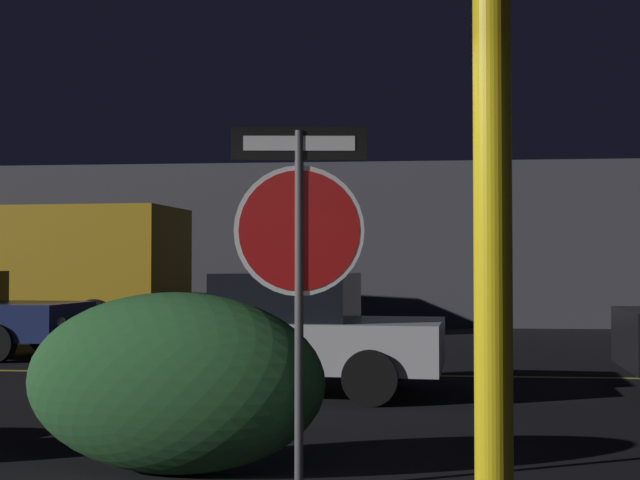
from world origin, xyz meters
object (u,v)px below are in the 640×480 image
object	(u,v)px
hedge_bush_2	(174,383)
delivery_truck	(36,263)
stop_sign	(299,232)
passing_car_2	(281,333)
yellow_pole_right	(493,249)

from	to	relation	value
hedge_bush_2	delivery_truck	bearing A→B (deg)	117.61
stop_sign	passing_car_2	world-z (taller)	stop_sign
hedge_bush_2	delivery_truck	world-z (taller)	delivery_truck
yellow_pole_right	passing_car_2	size ratio (longest dim) A/B	0.78
stop_sign	yellow_pole_right	world-z (taller)	yellow_pole_right
delivery_truck	yellow_pole_right	bearing A→B (deg)	-145.86
stop_sign	yellow_pole_right	size ratio (longest dim) A/B	0.77
stop_sign	hedge_bush_2	bearing A→B (deg)	151.77
yellow_pole_right	delivery_truck	xyz separation A→B (m)	(-8.06, 13.96, -0.03)
stop_sign	passing_car_2	size ratio (longest dim) A/B	0.60
passing_car_2	delivery_truck	bearing A→B (deg)	44.35
hedge_bush_2	delivery_truck	xyz separation A→B (m)	(-6.03, 11.52, 0.88)
yellow_pole_right	stop_sign	bearing A→B (deg)	117.92
yellow_pole_right	passing_car_2	xyz separation A→B (m)	(-1.86, 6.57, -0.87)
yellow_pole_right	delivery_truck	distance (m)	16.12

